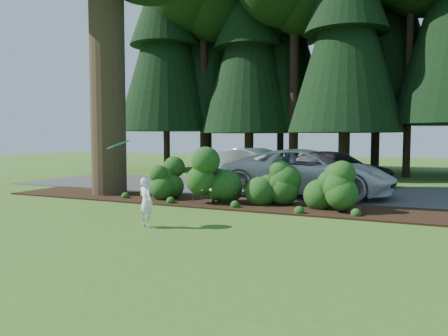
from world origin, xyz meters
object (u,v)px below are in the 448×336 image
frisbee (118,144)px  car_silver_wagon (256,168)px  child (146,202)px  car_dark_suv (336,168)px  car_white_suv (308,172)px

frisbee → car_silver_wagon: bearing=88.7°
car_silver_wagon → child: 8.78m
car_dark_suv → child: bearing=178.9°
car_white_suv → car_dark_suv: (0.30, 3.81, -0.10)m
car_white_suv → frisbee: frisbee is taller
child → frisbee: bearing=27.3°
child → car_white_suv: bearing=-87.1°
car_dark_suv → child: 10.94m
car_silver_wagon → car_white_suv: (2.63, -1.91, 0.02)m
frisbee → child: bearing=7.1°
car_silver_wagon → child: car_silver_wagon is taller
car_white_suv → child: size_ratio=5.08×
car_white_suv → child: (-2.14, -6.86, -0.27)m
car_dark_suv → car_white_suv: bearing=-172.7°
car_dark_suv → frisbee: frisbee is taller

